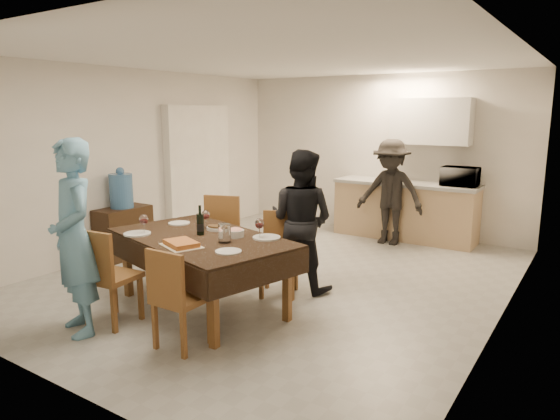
{
  "coord_description": "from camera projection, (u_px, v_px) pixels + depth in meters",
  "views": [
    {
      "loc": [
        3.22,
        -4.92,
        1.99
      ],
      "look_at": [
        0.18,
        -0.3,
        0.9
      ],
      "focal_mm": 32.0,
      "sensor_mm": 36.0,
      "label": 1
    }
  ],
  "objects": [
    {
      "name": "floor",
      "position": [
        281.0,
        276.0,
        6.15
      ],
      "size": [
        5.0,
        6.0,
        0.02
      ],
      "primitive_type": "cube",
      "color": "#A0A19C",
      "rests_on": "ground"
    },
    {
      "name": "ceiling",
      "position": [
        281.0,
        57.0,
        5.65
      ],
      "size": [
        5.0,
        6.0,
        0.02
      ],
      "primitive_type": "cube",
      "color": "white",
      "rests_on": "wall_back"
    },
    {
      "name": "wall_back",
      "position": [
        379.0,
        154.0,
        8.36
      ],
      "size": [
        5.0,
        0.02,
        2.6
      ],
      "primitive_type": "cube",
      "color": "beige",
      "rests_on": "floor"
    },
    {
      "name": "wall_front",
      "position": [
        43.0,
        214.0,
        3.44
      ],
      "size": [
        5.0,
        0.02,
        2.6
      ],
      "primitive_type": "cube",
      "color": "beige",
      "rests_on": "floor"
    },
    {
      "name": "wall_left",
      "position": [
        137.0,
        160.0,
        7.25
      ],
      "size": [
        0.02,
        6.0,
        2.6
      ],
      "primitive_type": "cube",
      "color": "beige",
      "rests_on": "floor"
    },
    {
      "name": "wall_right",
      "position": [
        510.0,
        189.0,
        4.55
      ],
      "size": [
        0.02,
        6.0,
        2.6
      ],
      "primitive_type": "cube",
      "color": "beige",
      "rests_on": "floor"
    },
    {
      "name": "stub_partition",
      "position": [
        198.0,
        170.0,
        8.24
      ],
      "size": [
        0.15,
        1.4,
        2.1
      ],
      "primitive_type": "cube",
      "color": "white",
      "rests_on": "floor"
    },
    {
      "name": "kitchen_base_cabinet",
      "position": [
        405.0,
        212.0,
        7.94
      ],
      "size": [
        2.2,
        0.6,
        0.86
      ],
      "primitive_type": "cube",
      "color": "tan",
      "rests_on": "floor"
    },
    {
      "name": "kitchen_worktop",
      "position": [
        406.0,
        184.0,
        7.85
      ],
      "size": [
        2.24,
        0.64,
        0.05
      ],
      "primitive_type": "cube",
      "color": "#9A9A96",
      "rests_on": "kitchen_base_cabinet"
    },
    {
      "name": "upper_cabinet",
      "position": [
        431.0,
        121.0,
        7.62
      ],
      "size": [
        1.2,
        0.34,
        0.7
      ],
      "primitive_type": "cube",
      "color": "silver",
      "rests_on": "wall_back"
    },
    {
      "name": "dining_table",
      "position": [
        201.0,
        240.0,
        5.04
      ],
      "size": [
        2.17,
        1.6,
        0.76
      ],
      "rotation": [
        0.0,
        0.0,
        -0.26
      ],
      "color": "black",
      "rests_on": "floor"
    },
    {
      "name": "chair_near_left",
      "position": [
        104.0,
        267.0,
        4.62
      ],
      "size": [
        0.47,
        0.47,
        0.51
      ],
      "rotation": [
        0.0,
        0.0,
        0.1
      ],
      "color": "brown",
      "rests_on": "floor"
    },
    {
      "name": "chair_near_right",
      "position": [
        174.0,
        289.0,
        4.15
      ],
      "size": [
        0.41,
        0.41,
        0.48
      ],
      "rotation": [
        0.0,
        0.0,
        0.01
      ],
      "color": "brown",
      "rests_on": "floor"
    },
    {
      "name": "chair_far_left",
      "position": [
        211.0,
        232.0,
        5.84
      ],
      "size": [
        0.57,
        0.58,
        0.54
      ],
      "rotation": [
        0.0,
        0.0,
        3.46
      ],
      "color": "brown",
      "rests_on": "floor"
    },
    {
      "name": "chair_far_right",
      "position": [
        275.0,
        248.0,
        5.37
      ],
      "size": [
        0.55,
        0.56,
        0.49
      ],
      "rotation": [
        0.0,
        0.0,
        3.57
      ],
      "color": "brown",
      "rests_on": "floor"
    },
    {
      "name": "console",
      "position": [
        124.0,
        233.0,
        6.91
      ],
      "size": [
        0.38,
        0.76,
        0.7
      ],
      "primitive_type": "cube",
      "color": "black",
      "rests_on": "floor"
    },
    {
      "name": "water_jug",
      "position": [
        121.0,
        191.0,
        6.79
      ],
      "size": [
        0.31,
        0.31,
        0.47
      ],
      "primitive_type": "cylinder",
      "color": "#4377B2",
      "rests_on": "console"
    },
    {
      "name": "wine_bottle",
      "position": [
        200.0,
        220.0,
        5.07
      ],
      "size": [
        0.08,
        0.08,
        0.31
      ],
      "primitive_type": null,
      "color": "black",
      "rests_on": "dining_table"
    },
    {
      "name": "water_pitcher",
      "position": [
        224.0,
        233.0,
        4.79
      ],
      "size": [
        0.12,
        0.12,
        0.18
      ],
      "primitive_type": "cylinder",
      "color": "white",
      "rests_on": "dining_table"
    },
    {
      "name": "savoury_tart",
      "position": [
        181.0,
        244.0,
        4.66
      ],
      "size": [
        0.47,
        0.42,
        0.05
      ],
      "primitive_type": "cube",
      "rotation": [
        0.0,
        0.0,
        -0.38
      ],
      "color": "#B66F35",
      "rests_on": "dining_table"
    },
    {
      "name": "salad_bowl",
      "position": [
        235.0,
        233.0,
        5.01
      ],
      "size": [
        0.18,
        0.18,
        0.07
      ],
      "primitive_type": "cylinder",
      "color": "silver",
      "rests_on": "dining_table"
    },
    {
      "name": "mushroom_dish",
      "position": [
        215.0,
        229.0,
        5.29
      ],
      "size": [
        0.19,
        0.19,
        0.03
      ],
      "primitive_type": "cylinder",
      "color": "silver",
      "rests_on": "dining_table"
    },
    {
      "name": "wine_glass_a",
      "position": [
        144.0,
        224.0,
        5.11
      ],
      "size": [
        0.09,
        0.09,
        0.21
      ],
      "primitive_type": null,
      "color": "white",
      "rests_on": "dining_table"
    },
    {
      "name": "wine_glass_b",
      "position": [
        260.0,
        228.0,
        4.92
      ],
      "size": [
        0.09,
        0.09,
        0.21
      ],
      "primitive_type": null,
      "color": "white",
      "rests_on": "dining_table"
    },
    {
      "name": "wine_glass_c",
      "position": [
        206.0,
        219.0,
        5.37
      ],
      "size": [
        0.09,
        0.09,
        0.2
      ],
      "primitive_type": null,
      "color": "white",
      "rests_on": "dining_table"
    },
    {
      "name": "plate_near_left",
      "position": [
        137.0,
        234.0,
        5.11
      ],
      "size": [
        0.27,
        0.27,
        0.02
      ],
      "primitive_type": "cylinder",
      "color": "silver",
      "rests_on": "dining_table"
    },
    {
      "name": "plate_near_right",
      "position": [
        228.0,
        251.0,
        4.46
      ],
      "size": [
        0.24,
        0.24,
        0.01
      ],
      "primitive_type": "cylinder",
      "color": "silver",
      "rests_on": "dining_table"
    },
    {
      "name": "plate_far_left",
      "position": [
        179.0,
        223.0,
        5.6
      ],
      "size": [
        0.24,
        0.24,
        0.01
      ],
      "primitive_type": "cylinder",
      "color": "silver",
      "rests_on": "dining_table"
    },
    {
      "name": "plate_far_right",
      "position": [
        267.0,
        237.0,
        4.95
      ],
      "size": [
        0.28,
        0.28,
        0.02
      ],
      "primitive_type": "cylinder",
      "color": "silver",
      "rests_on": "dining_table"
    },
    {
      "name": "microwave",
      "position": [
        460.0,
        177.0,
        7.38
      ],
      "size": [
        0.52,
        0.35,
        0.29
      ],
      "primitive_type": "imported",
      "rotation": [
        0.0,
        0.0,
        3.14
      ],
      "color": "silver",
      "rests_on": "kitchen_worktop"
    },
    {
      "name": "person_near",
      "position": [
        74.0,
        238.0,
        4.45
      ],
      "size": [
        0.75,
        0.62,
        1.78
      ],
      "primitive_type": "imported",
      "rotation": [
        0.0,
        0.0,
        -0.35
      ],
      "color": "#5C94B7",
      "rests_on": "floor"
    },
    {
      "name": "person_far",
      "position": [
        301.0,
        221.0,
        5.59
      ],
      "size": [
        0.8,
        0.64,
        1.59
      ],
      "primitive_type": "imported",
      "rotation": [
        0.0,
        0.0,
        3.19
      ],
      "color": "black",
      "rests_on": "floor"
    },
    {
      "name": "person_kitchen",
      "position": [
        390.0,
        192.0,
        7.55
      ],
      "size": [
        1.03,
        0.59,
        1.6
      ],
      "primitive_type": "imported",
      "color": "black",
      "rests_on": "floor"
    }
  ]
}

